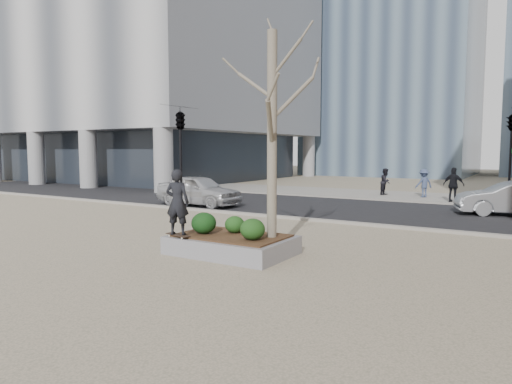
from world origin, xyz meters
The scene contains 18 objects.
ground centered at (0.00, 0.00, 0.00)m, with size 120.00×120.00×0.00m, color tan.
street centered at (0.00, 10.00, 0.01)m, with size 60.00×8.00×0.02m, color black.
far_sidewalk centered at (0.00, 17.00, 0.01)m, with size 60.00×6.00×0.02m, color gray.
planter centered at (1.00, 0.00, 0.23)m, with size 3.00×2.00×0.45m, color gray.
planter_mulch centered at (1.00, 0.00, 0.47)m, with size 2.70×1.70×0.04m, color #382314.
sycamore_tree centered at (2.00, 0.30, 3.79)m, with size 2.80×2.80×6.60m, color gray, non-canonical shape.
shrub_left centered at (0.30, -0.24, 0.76)m, with size 0.64×0.64×0.55m, color black.
shrub_middle centered at (0.91, 0.27, 0.71)m, with size 0.52×0.52×0.44m, color #1E3F14.
shrub_right centered at (1.80, -0.28, 0.75)m, with size 0.60×0.60×0.51m, color #173C13.
skateboard centered at (-0.06, -0.83, 0.49)m, with size 0.78×0.20×0.07m, color black, non-canonical shape.
skateboarder centered at (-0.06, -0.83, 1.35)m, with size 0.60×0.39×1.64m, color black.
police_car centered at (-5.98, 7.39, 0.75)m, with size 1.72×4.27×1.45m, color #B8B9BD.
car_silver centered at (6.73, 11.45, 0.70)m, with size 1.43×4.11×1.35m, color #989CA0.
pedestrian_a centered at (0.10, 17.09, 0.80)m, with size 0.75×0.59×1.55m, color black.
pedestrian_b centered at (2.28, 16.86, 0.80)m, with size 1.01×0.58×1.56m, color #394667.
pedestrian_c centered at (4.05, 15.15, 0.90)m, with size 1.02×0.43×1.75m, color black.
traffic_light_near centered at (-5.50, 5.60, 2.25)m, with size 0.60×2.48×4.50m, color black, non-canonical shape.
traffic_light_far centered at (6.50, 14.60, 2.25)m, with size 0.60×2.48×4.50m, color black, non-canonical shape.
Camera 1 is at (7.51, -9.42, 2.64)m, focal length 32.00 mm.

